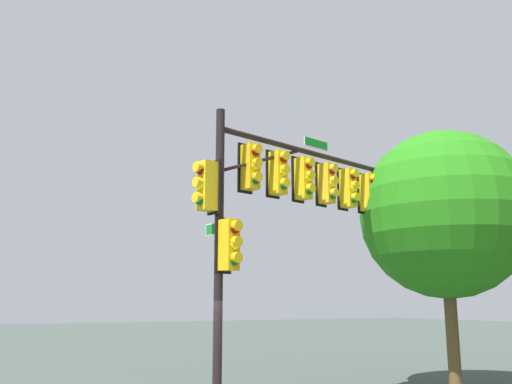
% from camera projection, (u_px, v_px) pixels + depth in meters
% --- Properties ---
extents(signal_pole_assembly, '(6.55, 2.29, 6.84)m').
position_uv_depth(signal_pole_assembly, '(286.00, 196.00, 13.72)').
color(signal_pole_assembly, black).
rests_on(signal_pole_assembly, ground_plane).
extents(tree_near, '(5.01, 5.01, 7.57)m').
position_uv_depth(tree_near, '(444.00, 214.00, 16.47)').
color(tree_near, brown).
rests_on(tree_near, ground_plane).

